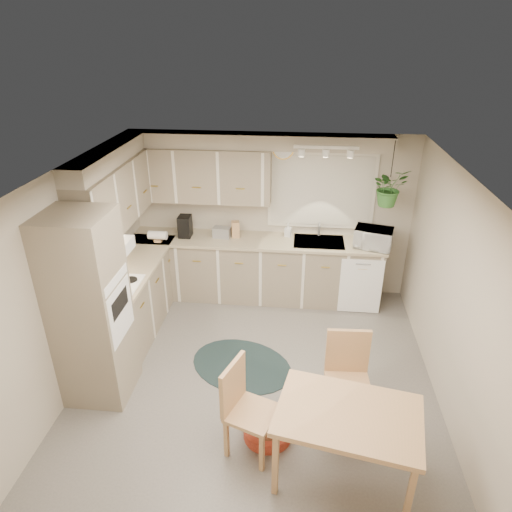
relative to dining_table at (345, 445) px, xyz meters
name	(u,v)px	position (x,y,z in m)	size (l,w,h in m)	color
floor	(257,376)	(-0.90, 1.23, -0.38)	(4.20, 4.20, 0.00)	slate
ceiling	(257,176)	(-0.90, 1.23, 2.02)	(4.20, 4.20, 0.00)	silver
wall_back	(271,215)	(-0.90, 3.33, 0.82)	(4.00, 0.04, 2.40)	#AFA491
wall_front	(223,453)	(-0.90, -0.87, 0.82)	(4.00, 0.04, 2.40)	#AFA491
wall_left	(74,278)	(-2.90, 1.23, 0.82)	(0.04, 4.20, 2.40)	#AFA491
wall_right	(454,298)	(1.10, 1.23, 0.82)	(0.04, 4.20, 2.40)	#AFA491
base_cab_left	(136,296)	(-2.60, 2.10, 0.07)	(0.60, 1.85, 0.90)	gray
base_cab_back	(255,269)	(-1.10, 3.03, 0.07)	(3.60, 0.60, 0.90)	gray
counter_left	(132,265)	(-2.59, 2.10, 0.54)	(0.64, 1.89, 0.04)	tan
counter_back	(255,241)	(-1.10, 3.02, 0.54)	(3.64, 0.64, 0.04)	tan
oven_stack	(90,310)	(-2.57, 0.85, 0.67)	(0.65, 0.65, 2.10)	gray
wall_oven_face	(120,312)	(-2.25, 0.85, 0.67)	(0.02, 0.56, 0.58)	white
upper_cab_left	(116,194)	(-2.72, 2.23, 1.45)	(0.35, 2.00, 0.75)	gray
upper_cab_back	(199,175)	(-1.90, 3.15, 1.45)	(2.00, 0.35, 0.75)	gray
soffit_left	(109,155)	(-2.75, 2.23, 1.92)	(0.30, 2.00, 0.20)	#AFA491
soffit_back	(257,141)	(-1.10, 3.18, 1.92)	(3.60, 0.30, 0.20)	#AFA491
cooktop	(116,286)	(-2.58, 1.53, 0.57)	(0.52, 0.58, 0.02)	white
range_hood	(109,251)	(-2.60, 1.53, 1.02)	(0.40, 0.60, 0.14)	white
window_blinds	(321,191)	(-0.20, 3.30, 1.22)	(1.40, 0.02, 1.00)	beige
window_frame	(321,191)	(-0.20, 3.31, 1.22)	(1.50, 0.02, 1.10)	beige
sink	(319,244)	(-0.20, 3.03, 0.52)	(0.70, 0.48, 0.10)	#999CA0
dishwasher_front	(361,287)	(0.40, 2.72, 0.05)	(0.58, 0.01, 0.83)	white
track_light_bar	(326,147)	(-0.20, 2.78, 1.95)	(0.80, 0.04, 0.04)	white
wall_clock	(283,149)	(-0.75, 3.30, 1.80)	(0.30, 0.30, 0.03)	#E0AF4F
dining_table	(345,445)	(0.00, 0.00, 0.00)	(1.20, 0.80, 0.75)	tan
chair_left	(253,411)	(-0.83, 0.22, 0.10)	(0.45, 0.45, 0.95)	tan
chair_back	(348,384)	(0.07, 0.66, 0.11)	(0.46, 0.46, 0.98)	tan
braided_rug	(242,365)	(-1.10, 1.40, -0.37)	(1.25, 0.94, 0.01)	black
pet_bed	(268,431)	(-0.70, 0.38, -0.32)	(0.48, 0.48, 0.11)	#C54027
microwave	(374,236)	(0.53, 2.93, 0.73)	(0.50, 0.28, 0.34)	white
soap_bottle	(288,233)	(-0.64, 3.18, 0.61)	(0.09, 0.20, 0.09)	white
hanging_plant	(389,191)	(0.65, 2.93, 1.37)	(0.45, 0.50, 0.39)	#336C2B
coffee_maker	(185,226)	(-2.12, 3.03, 0.72)	(0.17, 0.21, 0.31)	black
toaster	(222,232)	(-1.59, 3.05, 0.64)	(0.25, 0.14, 0.15)	#999CA0
knife_block	(235,229)	(-1.39, 3.08, 0.68)	(0.11, 0.11, 0.24)	tan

